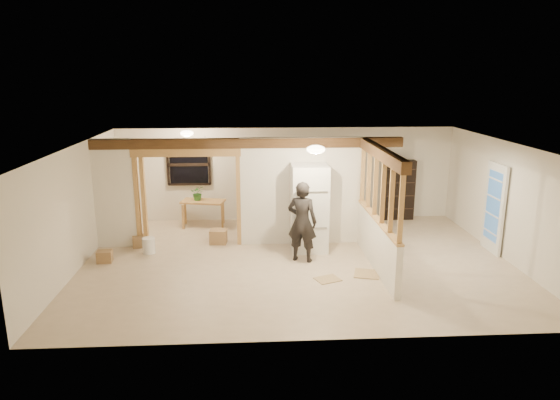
{
  "coord_description": "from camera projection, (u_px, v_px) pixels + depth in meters",
  "views": [
    {
      "loc": [
        -0.94,
        -9.96,
        3.9
      ],
      "look_at": [
        -0.34,
        0.4,
        1.26
      ],
      "focal_mm": 32.0,
      "sensor_mm": 36.0,
      "label": 1
    }
  ],
  "objects": [
    {
      "name": "woman",
      "position": [
        302.0,
        222.0,
        10.49
      ],
      "size": [
        0.74,
        0.62,
        1.73
      ],
      "primitive_type": "imported",
      "rotation": [
        0.0,
        0.0,
        2.77
      ],
      "color": "black",
      "rests_on": "floor"
    },
    {
      "name": "floor_panel_far",
      "position": [
        328.0,
        279.0,
        9.71
      ],
      "size": [
        0.56,
        0.51,
        0.01
      ],
      "primitive_type": "cube",
      "rotation": [
        0.0,
        0.0,
        0.38
      ],
      "color": "tan",
      "rests_on": "floor"
    },
    {
      "name": "wall_front",
      "position": [
        318.0,
        262.0,
        7.2
      ],
      "size": [
        9.0,
        0.01,
        2.5
      ],
      "primitive_type": "cube",
      "color": "beige",
      "rests_on": "floor"
    },
    {
      "name": "window_back",
      "position": [
        189.0,
        165.0,
        13.19
      ],
      "size": [
        1.12,
        0.1,
        1.1
      ],
      "primitive_type": "cube",
      "color": "black",
      "rests_on": "wall_back"
    },
    {
      "name": "partition_center",
      "position": [
        301.0,
        191.0,
        11.51
      ],
      "size": [
        2.8,
        0.12,
        2.5
      ],
      "primitive_type": "cube",
      "color": "silver",
      "rests_on": "floor"
    },
    {
      "name": "wall_left",
      "position": [
        76.0,
        208.0,
        10.09
      ],
      "size": [
        0.01,
        6.5,
        2.5
      ],
      "primitive_type": "cube",
      "color": "beige",
      "rests_on": "floor"
    },
    {
      "name": "wall_back",
      "position": [
        286.0,
        174.0,
        13.49
      ],
      "size": [
        9.0,
        0.01,
        2.5
      ],
      "primitive_type": "cube",
      "color": "beige",
      "rests_on": "floor"
    },
    {
      "name": "header_beam_back",
      "position": [
        248.0,
        143.0,
        11.17
      ],
      "size": [
        7.0,
        0.18,
        0.22
      ],
      "primitive_type": "cube",
      "color": "#4E321B",
      "rests_on": "ceiling"
    },
    {
      "name": "stud_partition",
      "position": [
        379.0,
        189.0,
        9.94
      ],
      "size": [
        0.14,
        3.2,
        1.32
      ],
      "primitive_type": "cube",
      "color": "tan",
      "rests_on": "pony_wall"
    },
    {
      "name": "ceiling",
      "position": [
        298.0,
        145.0,
        10.03
      ],
      "size": [
        9.0,
        6.5,
        0.01
      ],
      "primitive_type": "cube",
      "color": "white"
    },
    {
      "name": "wall_right",
      "position": [
        508.0,
        202.0,
        10.6
      ],
      "size": [
        0.01,
        6.5,
        2.5
      ],
      "primitive_type": "cube",
      "color": "beige",
      "rests_on": "floor"
    },
    {
      "name": "ceiling_dome_main",
      "position": [
        316.0,
        149.0,
        9.57
      ],
      "size": [
        0.36,
        0.36,
        0.16
      ],
      "primitive_type": "ellipsoid",
      "color": "#FFEABF",
      "rests_on": "ceiling"
    },
    {
      "name": "box_util_b",
      "position": [
        139.0,
        241.0,
        11.53
      ],
      "size": [
        0.34,
        0.34,
        0.27
      ],
      "primitive_type": "cube",
      "rotation": [
        0.0,
        0.0,
        0.24
      ],
      "color": "#936F47",
      "rests_on": "floor"
    },
    {
      "name": "refrigerator",
      "position": [
        309.0,
        208.0,
        11.15
      ],
      "size": [
        0.8,
        0.78,
        1.95
      ],
      "primitive_type": "cube",
      "color": "silver",
      "rests_on": "floor"
    },
    {
      "name": "floor_panel_near",
      "position": [
        367.0,
        274.0,
        9.96
      ],
      "size": [
        0.61,
        0.61,
        0.02
      ],
      "primitive_type": "cube",
      "rotation": [
        0.0,
        0.0,
        -0.28
      ],
      "color": "tan",
      "rests_on": "floor"
    },
    {
      "name": "bucket",
      "position": [
        149.0,
        246.0,
        11.1
      ],
      "size": [
        0.34,
        0.34,
        0.35
      ],
      "primitive_type": "cylinder",
      "rotation": [
        0.0,
        0.0,
        -0.25
      ],
      "color": "silver",
      "rests_on": "floor"
    },
    {
      "name": "header_beam_right",
      "position": [
        381.0,
        153.0,
        9.77
      ],
      "size": [
        0.18,
        3.3,
        0.22
      ],
      "primitive_type": "cube",
      "color": "#4E321B",
      "rests_on": "ceiling"
    },
    {
      "name": "box_util_a",
      "position": [
        218.0,
        236.0,
        11.75
      ],
      "size": [
        0.42,
        0.37,
        0.33
      ],
      "primitive_type": "cube",
      "rotation": [
        0.0,
        0.0,
        -0.09
      ],
      "color": "#936F47",
      "rests_on": "floor"
    },
    {
      "name": "work_table",
      "position": [
        203.0,
        213.0,
        13.04
      ],
      "size": [
        1.19,
        0.76,
        0.69
      ],
      "primitive_type": "cube",
      "rotation": [
        0.0,
        0.0,
        -0.21
      ],
      "color": "tan",
      "rests_on": "floor"
    },
    {
      "name": "box_front",
      "position": [
        105.0,
        256.0,
        10.58
      ],
      "size": [
        0.33,
        0.28,
        0.25
      ],
      "primitive_type": "cube",
      "rotation": [
        0.0,
        0.0,
        0.09
      ],
      "color": "#936F47",
      "rests_on": "floor"
    },
    {
      "name": "doorway_frame",
      "position": [
        188.0,
        199.0,
        11.41
      ],
      "size": [
        2.46,
        0.14,
        2.2
      ],
      "primitive_type": "cube",
      "color": "tan",
      "rests_on": "floor"
    },
    {
      "name": "french_door",
      "position": [
        494.0,
        208.0,
        11.04
      ],
      "size": [
        0.12,
        0.86,
        2.0
      ],
      "primitive_type": "cube",
      "color": "white",
      "rests_on": "floor"
    },
    {
      "name": "partition_left_stub",
      "position": [
        114.0,
        194.0,
        11.28
      ],
      "size": [
        0.9,
        0.12,
        2.5
      ],
      "primitive_type": "cube",
      "color": "silver",
      "rests_on": "floor"
    },
    {
      "name": "bookshelf",
      "position": [
        399.0,
        190.0,
        13.57
      ],
      "size": [
        0.82,
        0.27,
        1.63
      ],
      "primitive_type": "cube",
      "color": "black",
      "rests_on": "floor"
    },
    {
      "name": "potted_plant",
      "position": [
        198.0,
        193.0,
        12.93
      ],
      "size": [
        0.38,
        0.34,
        0.39
      ],
      "primitive_type": "imported",
      "rotation": [
        0.0,
        0.0,
        0.11
      ],
      "color": "#327027",
      "rests_on": "work_table"
    },
    {
      "name": "pony_wall",
      "position": [
        376.0,
        244.0,
        10.23
      ],
      "size": [
        0.12,
        3.2,
        1.0
      ],
      "primitive_type": "cube",
      "color": "silver",
      "rests_on": "floor"
    },
    {
      "name": "hanging_bulb",
      "position": [
        205.0,
        150.0,
        11.55
      ],
      "size": [
        0.07,
        0.07,
        0.07
      ],
      "primitive_type": "ellipsoid",
      "color": "#FFD88C",
      "rests_on": "ceiling"
    },
    {
      "name": "shop_vac",
      "position": [
        116.0,
        229.0,
        11.92
      ],
      "size": [
        0.54,
        0.54,
        0.55
      ],
      "primitive_type": "cylinder",
      "rotation": [
        0.0,
        0.0,
        -0.33
      ],
      "color": "#9C190F",
      "rests_on": "floor"
    },
    {
      "name": "floor",
      "position": [
        297.0,
        262.0,
        10.65
      ],
      "size": [
        9.0,
        6.5,
        0.01
      ],
      "primitive_type": "cube",
      "color": "#C7B094",
      "rests_on": "ground"
    },
    {
      "name": "ceiling_dome_util",
      "position": [
        187.0,
        133.0,
        12.12
      ],
      "size": [
        0.32,
        0.32,
        0.14
      ],
      "primitive_type": "ellipsoid",
      "color": "#FFEABF",
      "rests_on": "ceiling"
    }
  ]
}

